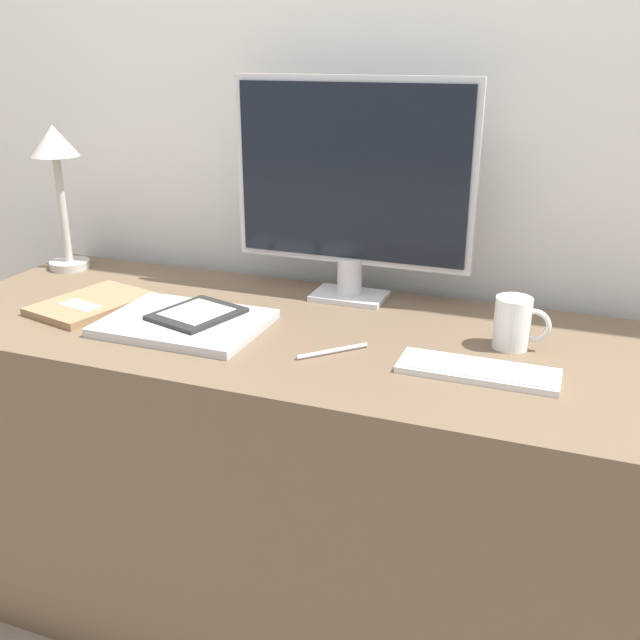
{
  "coord_description": "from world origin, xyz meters",
  "views": [
    {
      "loc": [
        0.57,
        -1.07,
        1.27
      ],
      "look_at": [
        0.12,
        0.11,
        0.78
      ],
      "focal_mm": 40.0,
      "sensor_mm": 36.0,
      "label": 1
    }
  ],
  "objects_px": {
    "pen": "(332,351)",
    "laptop": "(185,323)",
    "ereader": "(197,314)",
    "desk_lamp": "(57,166)",
    "monitor": "(351,184)",
    "keyboard": "(478,371)",
    "coffee_mug": "(514,323)",
    "notebook": "(91,304)"
  },
  "relations": [
    {
      "from": "keyboard",
      "to": "laptop",
      "type": "relative_size",
      "value": 0.87
    },
    {
      "from": "laptop",
      "to": "notebook",
      "type": "bearing_deg",
      "value": 172.7
    },
    {
      "from": "desk_lamp",
      "to": "laptop",
      "type": "bearing_deg",
      "value": -27.67
    },
    {
      "from": "monitor",
      "to": "desk_lamp",
      "type": "bearing_deg",
      "value": -177.52
    },
    {
      "from": "keyboard",
      "to": "notebook",
      "type": "bearing_deg",
      "value": 176.94
    },
    {
      "from": "monitor",
      "to": "laptop",
      "type": "relative_size",
      "value": 1.68
    },
    {
      "from": "keyboard",
      "to": "ereader",
      "type": "bearing_deg",
      "value": 176.31
    },
    {
      "from": "monitor",
      "to": "laptop",
      "type": "height_order",
      "value": "monitor"
    },
    {
      "from": "ereader",
      "to": "laptop",
      "type": "bearing_deg",
      "value": -121.66
    },
    {
      "from": "desk_lamp",
      "to": "keyboard",
      "type": "bearing_deg",
      "value": -14.03
    },
    {
      "from": "keyboard",
      "to": "desk_lamp",
      "type": "height_order",
      "value": "desk_lamp"
    },
    {
      "from": "keyboard",
      "to": "desk_lamp",
      "type": "bearing_deg",
      "value": 165.97
    },
    {
      "from": "laptop",
      "to": "notebook",
      "type": "relative_size",
      "value": 1.18
    },
    {
      "from": "monitor",
      "to": "ereader",
      "type": "relative_size",
      "value": 2.71
    },
    {
      "from": "monitor",
      "to": "notebook",
      "type": "relative_size",
      "value": 1.99
    },
    {
      "from": "notebook",
      "to": "pen",
      "type": "height_order",
      "value": "notebook"
    },
    {
      "from": "monitor",
      "to": "ereader",
      "type": "height_order",
      "value": "monitor"
    },
    {
      "from": "monitor",
      "to": "desk_lamp",
      "type": "height_order",
      "value": "monitor"
    },
    {
      "from": "desk_lamp",
      "to": "ereader",
      "type": "bearing_deg",
      "value": -24.73
    },
    {
      "from": "ereader",
      "to": "monitor",
      "type": "bearing_deg",
      "value": 47.86
    },
    {
      "from": "notebook",
      "to": "pen",
      "type": "bearing_deg",
      "value": -4.92
    },
    {
      "from": "ereader",
      "to": "keyboard",
      "type": "bearing_deg",
      "value": -3.69
    },
    {
      "from": "pen",
      "to": "keyboard",
      "type": "bearing_deg",
      "value": 0.97
    },
    {
      "from": "monitor",
      "to": "coffee_mug",
      "type": "distance_m",
      "value": 0.47
    },
    {
      "from": "monitor",
      "to": "pen",
      "type": "distance_m",
      "value": 0.42
    },
    {
      "from": "desk_lamp",
      "to": "notebook",
      "type": "height_order",
      "value": "desk_lamp"
    },
    {
      "from": "desk_lamp",
      "to": "pen",
      "type": "relative_size",
      "value": 3.3
    },
    {
      "from": "monitor",
      "to": "coffee_mug",
      "type": "bearing_deg",
      "value": -23.17
    },
    {
      "from": "pen",
      "to": "laptop",
      "type": "bearing_deg",
      "value": 176.95
    },
    {
      "from": "keyboard",
      "to": "pen",
      "type": "bearing_deg",
      "value": -179.03
    },
    {
      "from": "notebook",
      "to": "laptop",
      "type": "bearing_deg",
      "value": -7.3
    },
    {
      "from": "ereader",
      "to": "notebook",
      "type": "bearing_deg",
      "value": 178.29
    },
    {
      "from": "laptop",
      "to": "pen",
      "type": "bearing_deg",
      "value": -3.05
    },
    {
      "from": "keyboard",
      "to": "coffee_mug",
      "type": "distance_m",
      "value": 0.16
    },
    {
      "from": "notebook",
      "to": "coffee_mug",
      "type": "relative_size",
      "value": 2.56
    },
    {
      "from": "monitor",
      "to": "laptop",
      "type": "distance_m",
      "value": 0.47
    },
    {
      "from": "laptop",
      "to": "ereader",
      "type": "bearing_deg",
      "value": 58.34
    },
    {
      "from": "coffee_mug",
      "to": "desk_lamp",
      "type": "bearing_deg",
      "value": 173.45
    },
    {
      "from": "ereader",
      "to": "desk_lamp",
      "type": "height_order",
      "value": "desk_lamp"
    },
    {
      "from": "keyboard",
      "to": "notebook",
      "type": "height_order",
      "value": "notebook"
    },
    {
      "from": "pen",
      "to": "notebook",
      "type": "bearing_deg",
      "value": 175.08
    },
    {
      "from": "desk_lamp",
      "to": "monitor",
      "type": "bearing_deg",
      "value": 2.48
    }
  ]
}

